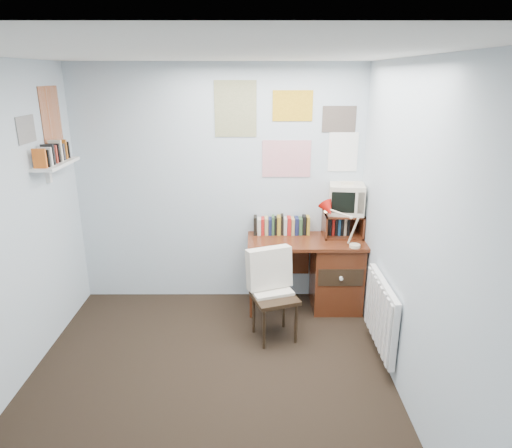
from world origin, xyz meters
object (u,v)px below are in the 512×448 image
(desk_chair, at_px, (275,298))
(desk_lamp, at_px, (356,228))
(desk, at_px, (331,271))
(radiator, at_px, (381,314))
(crt_tv, at_px, (347,197))
(wall_shelf, at_px, (56,164))
(tv_riser, at_px, (343,225))

(desk_chair, bearing_deg, desk_lamp, 8.01)
(desk, xyz_separation_m, radiator, (0.29, -0.93, 0.01))
(desk_chair, relative_size, crt_tv, 2.36)
(desk, bearing_deg, wall_shelf, -171.60)
(desk, distance_m, wall_shelf, 2.87)
(desk_chair, height_order, tv_riser, tv_riser)
(crt_tv, bearing_deg, desk, -130.33)
(desk, distance_m, radiator, 0.97)
(desk, xyz_separation_m, desk_lamp, (0.18, -0.22, 0.55))
(desk_chair, distance_m, crt_tv, 1.31)
(desk_chair, xyz_separation_m, tv_riser, (0.73, 0.73, 0.47))
(desk_chair, height_order, radiator, desk_chair)
(wall_shelf, bearing_deg, desk_chair, -7.03)
(desk, bearing_deg, tv_riser, 42.96)
(desk_lamp, distance_m, wall_shelf, 2.84)
(desk_chair, bearing_deg, radiator, -37.48)
(desk, bearing_deg, radiator, -72.76)
(desk_lamp, height_order, wall_shelf, wall_shelf)
(desk, relative_size, desk_lamp, 3.06)
(desk_lamp, relative_size, tv_riser, 0.98)
(crt_tv, relative_size, radiator, 0.44)
(radiator, bearing_deg, wall_shelf, 169.11)
(radiator, bearing_deg, tv_riser, 99.28)
(tv_riser, bearing_deg, radiator, -80.72)
(desk, relative_size, tv_riser, 3.00)
(desk_chair, distance_m, desk_lamp, 1.05)
(tv_riser, bearing_deg, desk_chair, -135.14)
(wall_shelf, bearing_deg, crt_tv, 10.63)
(tv_riser, height_order, crt_tv, crt_tv)
(desk_lamp, xyz_separation_m, crt_tv, (-0.04, 0.35, 0.22))
(desk, xyz_separation_m, desk_chair, (-0.62, -0.62, 0.01))
(desk_lamp, relative_size, wall_shelf, 0.63)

